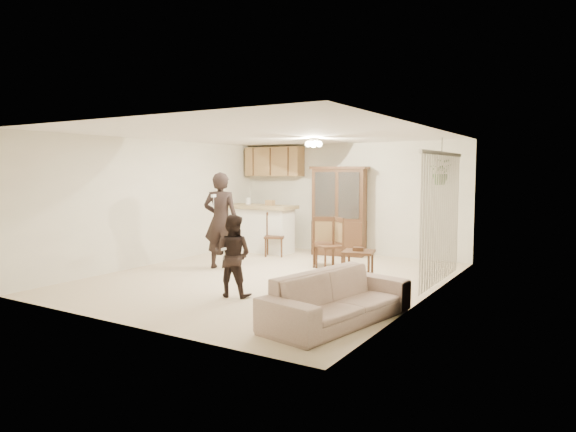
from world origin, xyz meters
The scene contains 23 objects.
floor centered at (0.00, 0.00, 0.00)m, with size 6.50×6.50×0.00m, color beige.
ceiling centered at (0.00, 0.00, 2.50)m, with size 5.50×6.50×0.02m, color white.
wall_back centered at (0.00, 3.25, 1.25)m, with size 5.50×0.02×2.50m, color beige.
wall_front centered at (0.00, -3.25, 1.25)m, with size 5.50×0.02×2.50m, color beige.
wall_left centered at (-2.75, 0.00, 1.25)m, with size 0.02×6.50×2.50m, color beige.
wall_right centered at (2.75, 0.00, 1.25)m, with size 0.02×6.50×2.50m, color beige.
breakfast_bar centered at (-1.85, 2.35, 0.50)m, with size 1.60×0.55×1.00m, color white.
bar_top centered at (-1.85, 2.35, 1.05)m, with size 1.75×0.70×0.08m, color tan.
upper_cabinets centered at (-1.90, 3.07, 2.10)m, with size 1.50×0.34×0.70m, color #8E623E.
vertical_blinds centered at (2.71, 0.90, 1.10)m, with size 0.06×2.30×2.10m, color beige, non-canonical shape.
ceiling_fixture centered at (0.20, 1.20, 2.40)m, with size 0.36×0.36×0.20m, color #FFEEBF, non-canonical shape.
hanging_plant centered at (2.30, 2.40, 1.85)m, with size 0.43×0.37×0.48m, color #2C6127.
plant_cord centered at (2.30, 2.40, 2.17)m, with size 0.01×0.01×0.65m, color black.
sofa centered at (2.18, -1.79, 0.37)m, with size 1.87×0.73×0.73m, color beige.
adult centered at (-1.30, 0.25, 0.90)m, with size 0.66×0.43×1.80m, color black.
child centered at (0.25, -1.41, 0.68)m, with size 0.66×0.51×1.35m, color black.
china_hutch centered at (-0.05, 2.88, 0.97)m, with size 1.31×0.69×1.97m.
side_table centered at (1.50, 0.39, 0.29)m, with size 0.60×0.60×0.61m.
chair_bar centered at (-1.21, 2.00, 0.27)m, with size 0.57×0.57×0.96m.
chair_hutch_left centered at (0.52, 1.26, 0.28)m, with size 0.61×0.61×0.99m.
chair_hutch_right centered at (0.29, 1.47, 0.28)m, with size 0.59×0.59×1.00m.
controller_adult centered at (-1.14, -0.15, 1.42)m, with size 0.05×0.16×0.05m, color white.
controller_child centered at (0.31, -1.69, 0.75)m, with size 0.03×0.11×0.03m, color white.
Camera 1 is at (4.88, -7.43, 1.86)m, focal length 32.00 mm.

